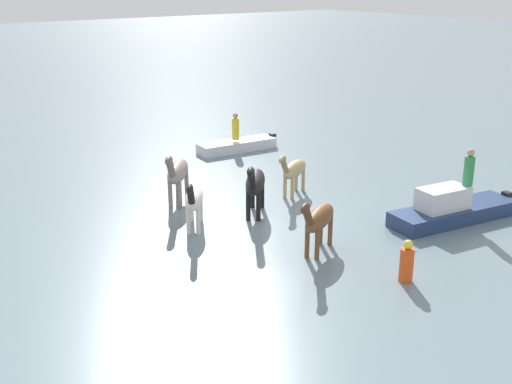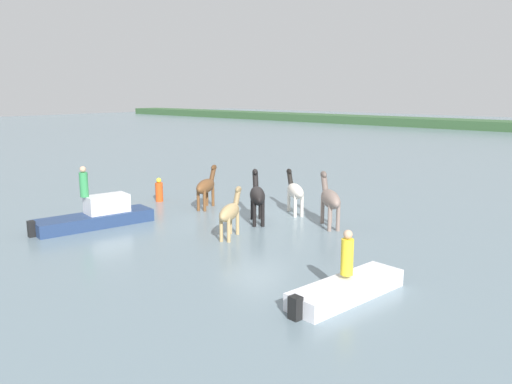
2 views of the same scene
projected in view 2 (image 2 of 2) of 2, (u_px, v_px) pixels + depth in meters
The scene contains 11 objects.
ground_plane at pixel (256, 220), 21.10m from camera, with size 187.80×187.80×0.00m, color slate.
horse_dun_straggler at pixel (257, 195), 20.63m from camera, with size 2.11×2.07×1.99m.
horse_chestnut_trailing at pixel (330, 199), 19.98m from camera, with size 2.15×2.04×2.00m.
horse_gray_outer at pixel (295, 191), 22.13m from camera, with size 2.03×1.69×1.79m.
horse_mid_herd at pixel (230, 212), 18.51m from camera, with size 1.27×2.10×1.70m.
horse_pinto_flank at pixel (206, 186), 23.16m from camera, with size 1.38×2.24×1.81m.
boat_launch_far at pixel (97, 218), 20.17m from camera, with size 2.02×4.76×1.33m.
boat_skiff_near at pixel (346, 292), 13.19m from camera, with size 1.41×3.85×0.71m.
person_watcher_seated at pixel (84, 183), 19.81m from camera, with size 0.32×0.32×1.19m.
person_helmsman_aft at pixel (347, 254), 13.21m from camera, with size 0.32×0.32×1.19m.
buoy_channel_marker at pixel (159, 191), 24.63m from camera, with size 0.36×0.36×1.14m.
Camera 2 is at (13.58, -15.33, 5.22)m, focal length 36.38 mm.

